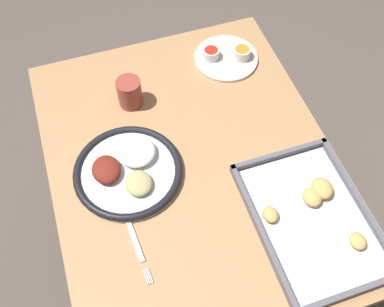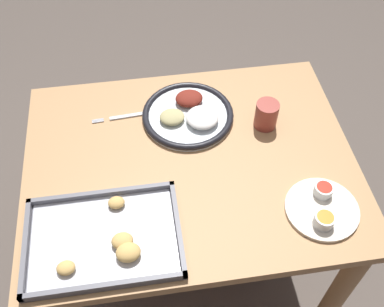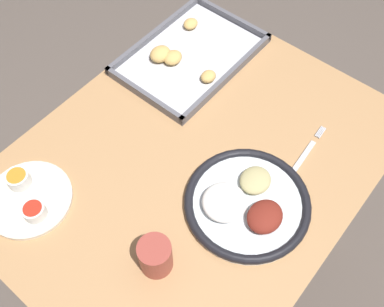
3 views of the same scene
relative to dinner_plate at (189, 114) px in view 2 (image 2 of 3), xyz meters
name	(u,v)px [view 2 (image 2 of 3)]	position (x,y,z in m)	size (l,w,h in m)	color
ground_plane	(191,270)	(0.02, 0.16, -0.75)	(8.00, 8.00, 0.00)	#564C44
dining_table	(190,188)	(0.02, 0.16, -0.15)	(0.92, 0.72, 0.73)	#AD7F51
dinner_plate	(189,114)	(0.00, 0.00, 0.00)	(0.27, 0.27, 0.05)	silver
fork	(129,116)	(0.18, -0.03, -0.01)	(0.20, 0.03, 0.00)	silver
saucer_plate	(322,208)	(-0.29, 0.37, 0.00)	(0.19, 0.19, 0.04)	beige
baking_tray	(106,239)	(0.26, 0.38, 0.00)	(0.38, 0.26, 0.04)	#595960
drinking_cup	(266,115)	(-0.22, 0.06, 0.03)	(0.07, 0.07, 0.08)	#993D33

